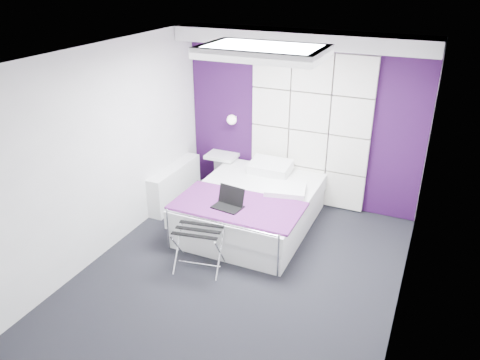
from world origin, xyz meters
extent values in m
plane|color=black|center=(0.00, 0.00, 0.00)|extent=(4.40, 4.40, 0.00)
plane|color=white|center=(0.00, 0.00, 2.60)|extent=(4.40, 4.40, 0.00)
plane|color=silver|center=(0.00, 2.20, 1.30)|extent=(3.60, 0.00, 3.60)
plane|color=silver|center=(-1.80, 0.00, 1.30)|extent=(0.00, 4.40, 4.40)
plane|color=silver|center=(1.80, 0.00, 1.30)|extent=(0.00, 4.40, 4.40)
cube|color=#2D0D3A|center=(0.00, 2.19, 1.30)|extent=(3.58, 0.02, 2.58)
cube|color=white|center=(0.00, 1.95, 2.50)|extent=(3.58, 0.50, 0.20)
sphere|color=white|center=(-1.05, 2.06, 1.22)|extent=(0.15, 0.15, 0.15)
cube|color=white|center=(-1.69, 1.30, 0.30)|extent=(0.22, 1.20, 0.60)
cube|color=white|center=(-0.32, 1.12, 0.15)|extent=(1.57, 1.96, 0.29)
cube|color=silver|center=(-0.32, 1.12, 0.42)|extent=(1.61, 2.00, 0.25)
cube|color=#58195D|center=(-0.32, 0.63, 0.55)|extent=(1.67, 0.88, 0.03)
cube|color=white|center=(-1.23, 2.02, 0.59)|extent=(0.48, 0.38, 0.05)
cube|color=black|center=(-0.51, -0.09, 0.54)|extent=(0.56, 0.41, 0.01)
cube|color=black|center=(-0.41, 0.51, 0.58)|extent=(0.37, 0.26, 0.02)
cube|color=black|center=(-0.41, 0.63, 0.71)|extent=(0.37, 0.01, 0.25)
camera|label=1|loc=(1.90, -4.24, 3.42)|focal=35.00mm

